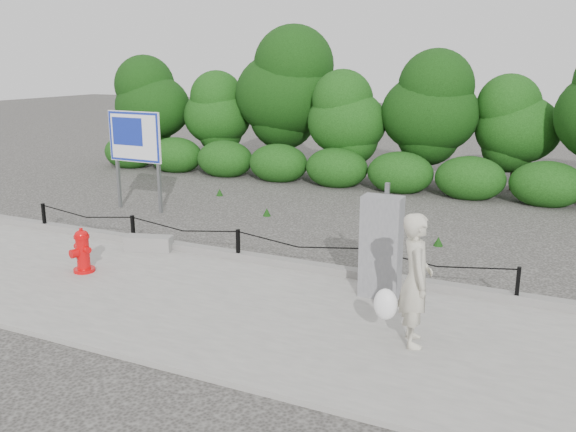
% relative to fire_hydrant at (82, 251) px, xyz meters
% --- Properties ---
extents(ground, '(90.00, 90.00, 0.00)m').
position_rel_fire_hydrant_xyz_m(ground, '(2.18, 1.78, -0.47)').
color(ground, '#2D2B28').
rests_on(ground, ground).
extents(sidewalk, '(14.00, 4.00, 0.08)m').
position_rel_fire_hydrant_xyz_m(sidewalk, '(2.18, -0.22, -0.43)').
color(sidewalk, gray).
rests_on(sidewalk, ground).
extents(curb, '(14.00, 0.22, 0.14)m').
position_rel_fire_hydrant_xyz_m(curb, '(2.18, 1.83, -0.32)').
color(curb, slate).
rests_on(curb, sidewalk).
extents(chain_barrier, '(10.06, 0.06, 0.60)m').
position_rel_fire_hydrant_xyz_m(chain_barrier, '(2.18, 1.78, -0.01)').
color(chain_barrier, black).
rests_on(chain_barrier, sidewalk).
extents(treeline, '(20.27, 3.70, 4.80)m').
position_rel_fire_hydrant_xyz_m(treeline, '(2.68, 10.75, 1.98)').
color(treeline, black).
rests_on(treeline, ground).
extents(fire_hydrant, '(0.47, 0.48, 0.81)m').
position_rel_fire_hydrant_xyz_m(fire_hydrant, '(0.00, 0.00, 0.00)').
color(fire_hydrant, red).
rests_on(fire_hydrant, sidewalk).
extents(pedestrian, '(0.83, 0.77, 1.80)m').
position_rel_fire_hydrant_xyz_m(pedestrian, '(6.03, -0.29, 0.49)').
color(pedestrian, beige).
rests_on(pedestrian, sidewalk).
extents(concrete_block, '(0.99, 0.58, 0.30)m').
position_rel_fire_hydrant_xyz_m(concrete_block, '(0.27, 1.53, -0.24)').
color(concrete_block, gray).
rests_on(concrete_block, sidewalk).
extents(utility_cabinet, '(0.63, 0.45, 1.82)m').
position_rel_fire_hydrant_xyz_m(utility_cabinet, '(5.14, 1.17, 0.44)').
color(utility_cabinet, gray).
rests_on(utility_cabinet, sidewalk).
extents(advertising_sign, '(1.59, 0.16, 2.54)m').
position_rel_fire_hydrant_xyz_m(advertising_sign, '(-2.29, 4.38, 1.32)').
color(advertising_sign, slate).
rests_on(advertising_sign, ground).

